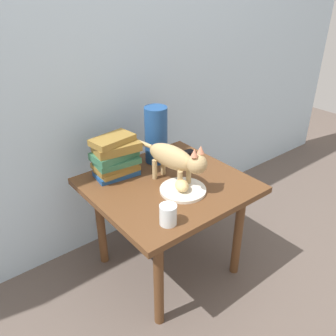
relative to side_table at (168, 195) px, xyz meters
name	(u,v)px	position (x,y,z in m)	size (l,w,h in m)	color
ground_plane	(168,265)	(0.00, 0.00, -0.45)	(6.00, 6.00, 0.00)	brown
back_panel	(110,43)	(0.00, 0.45, 0.65)	(4.00, 0.04, 2.20)	silver
side_table	(168,195)	(0.00, 0.00, 0.00)	(0.71, 0.67, 0.52)	brown
plate	(183,190)	(0.01, -0.10, 0.08)	(0.21, 0.21, 0.01)	silver
bread_roll	(182,186)	(-0.01, -0.11, 0.11)	(0.08, 0.06, 0.05)	#E0BC7A
cat	(176,159)	(0.02, -0.03, 0.20)	(0.14, 0.48, 0.23)	tan
book_stack	(116,157)	(-0.16, 0.21, 0.17)	(0.23, 0.16, 0.21)	#1E4C8C
green_vase	(156,135)	(0.10, 0.22, 0.22)	(0.12, 0.12, 0.30)	navy
candle_jar	(168,216)	(-0.19, -0.24, 0.11)	(0.07, 0.07, 0.08)	silver
tv_remote	(182,155)	(0.23, 0.17, 0.08)	(0.15, 0.04, 0.02)	black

